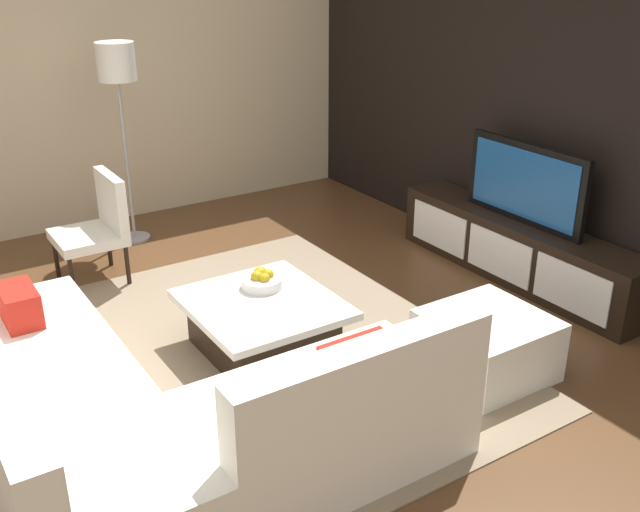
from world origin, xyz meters
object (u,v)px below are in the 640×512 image
object	(u,v)px
television	(525,183)
sectional_couch	(150,409)
coffee_table	(263,325)
ottoman	(486,345)
fruit_bowl	(262,281)
media_console	(517,250)
floor_lamp	(117,74)
accent_chair_near	(99,222)

from	to	relation	value
television	sectional_couch	bearing A→B (deg)	-81.07
sectional_couch	coffee_table	bearing A→B (deg)	121.39
ottoman	fruit_bowl	world-z (taller)	fruit_bowl
television	ottoman	distance (m)	1.65
media_console	floor_lamp	bearing A→B (deg)	-137.45
media_console	television	xyz separation A→B (m)	(0.00, 0.00, 0.57)
sectional_couch	television	bearing A→B (deg)	98.93
television	fruit_bowl	xyz separation A→B (m)	(-0.28, -2.20, -0.39)
accent_chair_near	floor_lamp	distance (m)	1.33
coffee_table	sectional_couch	bearing A→B (deg)	-58.61
media_console	television	distance (m)	0.57
ottoman	coffee_table	bearing A→B (deg)	-133.29
media_console	coffee_table	distance (m)	2.30
coffee_table	floor_lamp	size ratio (longest dim) A/B	0.56
ottoman	fruit_bowl	xyz separation A→B (m)	(-1.18, -0.96, 0.23)
ottoman	fruit_bowl	distance (m)	1.54
coffee_table	accent_chair_near	world-z (taller)	accent_chair_near
television	ottoman	xyz separation A→B (m)	(0.90, -1.23, -0.62)
television	sectional_couch	world-z (taller)	television
accent_chair_near	ottoman	world-z (taller)	accent_chair_near
television	sectional_couch	size ratio (longest dim) A/B	0.45
accent_chair_near	floor_lamp	size ratio (longest dim) A/B	0.49
media_console	television	size ratio (longest dim) A/B	2.02
fruit_bowl	television	bearing A→B (deg)	82.66
television	fruit_bowl	bearing A→B (deg)	-97.34
coffee_table	ottoman	xyz separation A→B (m)	(1.00, 1.06, -0.00)
media_console	floor_lamp	size ratio (longest dim) A/B	1.31
floor_lamp	fruit_bowl	bearing A→B (deg)	3.18
media_console	coffee_table	xyz separation A→B (m)	(-0.10, -2.30, -0.05)
media_console	sectional_couch	world-z (taller)	sectional_couch
media_console	ottoman	distance (m)	1.53
accent_chair_near	floor_lamp	world-z (taller)	floor_lamp
floor_lamp	media_console	bearing A→B (deg)	42.55
floor_lamp	television	bearing A→B (deg)	42.56
ottoman	media_console	bearing A→B (deg)	126.12
media_console	floor_lamp	world-z (taller)	floor_lamp
media_console	fruit_bowl	bearing A→B (deg)	-97.34
media_console	accent_chair_near	size ratio (longest dim) A/B	2.67
television	floor_lamp	bearing A→B (deg)	-137.44
sectional_couch	accent_chair_near	size ratio (longest dim) A/B	2.92
accent_chair_near	ottoman	xyz separation A→B (m)	(2.73, 1.59, -0.29)
media_console	fruit_bowl	size ratio (longest dim) A/B	8.29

